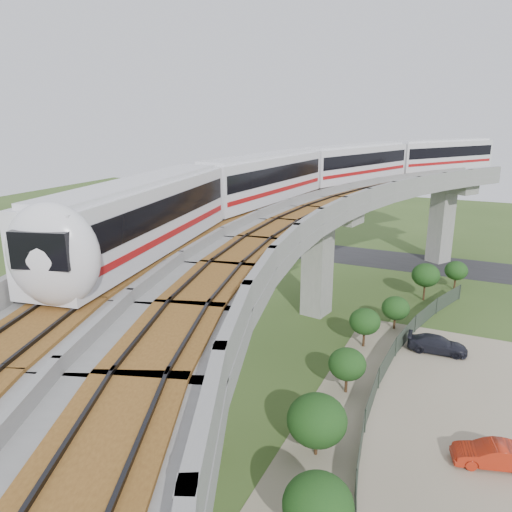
# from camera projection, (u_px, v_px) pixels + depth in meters

# --- Properties ---
(ground) EXTENTS (160.00, 160.00, 0.00)m
(ground) POSITION_uv_depth(u_px,v_px,m) (258.00, 362.00, 35.32)
(ground) COLOR #365020
(ground) RESTS_ON ground
(dirt_lot) EXTENTS (18.00, 26.00, 0.04)m
(dirt_lot) POSITION_uv_depth(u_px,v_px,m) (470.00, 427.00, 27.96)
(dirt_lot) COLOR gray
(dirt_lot) RESTS_ON ground
(asphalt_road) EXTENTS (60.00, 8.00, 0.03)m
(asphalt_road) POSITION_uv_depth(u_px,v_px,m) (358.00, 256.00, 61.54)
(asphalt_road) COLOR #232326
(asphalt_road) RESTS_ON ground
(viaduct) EXTENTS (19.58, 73.98, 11.40)m
(viaduct) POSITION_uv_depth(u_px,v_px,m) (314.00, 245.00, 31.29)
(viaduct) COLOR #99968E
(viaduct) RESTS_ON ground
(metro_train) EXTENTS (17.53, 60.07, 3.64)m
(metro_train) POSITION_uv_depth(u_px,v_px,m) (333.00, 171.00, 41.65)
(metro_train) COLOR silver
(metro_train) RESTS_ON ground
(fence) EXTENTS (3.87, 38.73, 1.50)m
(fence) POSITION_uv_depth(u_px,v_px,m) (399.00, 383.00, 31.21)
(fence) COLOR #2D382D
(fence) RESTS_ON ground
(tree_0) EXTENTS (2.21, 2.21, 2.93)m
(tree_0) POSITION_uv_depth(u_px,v_px,m) (456.00, 271.00, 49.39)
(tree_0) COLOR #382314
(tree_0) RESTS_ON ground
(tree_1) EXTENTS (2.57, 2.57, 3.57)m
(tree_1) POSITION_uv_depth(u_px,v_px,m) (426.00, 275.00, 46.44)
(tree_1) COLOR #382314
(tree_1) RESTS_ON ground
(tree_2) EXTENTS (2.23, 2.23, 2.79)m
(tree_2) POSITION_uv_depth(u_px,v_px,m) (396.00, 308.00, 40.26)
(tree_2) COLOR #382314
(tree_2) RESTS_ON ground
(tree_3) EXTENTS (2.32, 2.32, 3.04)m
(tree_3) POSITION_uv_depth(u_px,v_px,m) (365.00, 321.00, 37.14)
(tree_3) COLOR #382314
(tree_3) RESTS_ON ground
(tree_4) EXTENTS (2.35, 2.35, 2.98)m
(tree_4) POSITION_uv_depth(u_px,v_px,m) (347.00, 364.00, 30.97)
(tree_4) COLOR #382314
(tree_4) RESTS_ON ground
(tree_5) EXTENTS (3.09, 3.09, 3.36)m
(tree_5) POSITION_uv_depth(u_px,v_px,m) (317.00, 420.00, 25.21)
(tree_5) COLOR #382314
(tree_5) RESTS_ON ground
(tree_6) EXTENTS (2.77, 2.77, 3.75)m
(tree_6) POSITION_uv_depth(u_px,v_px,m) (318.00, 505.00, 19.04)
(tree_6) COLOR #382314
(tree_6) RESTS_ON ground
(car_red) EXTENTS (4.00, 2.27, 1.25)m
(car_red) POSITION_uv_depth(u_px,v_px,m) (492.00, 455.00, 24.77)
(car_red) COLOR #A3220F
(car_red) RESTS_ON dirt_lot
(car_dark) EXTENTS (4.32, 1.98, 1.22)m
(car_dark) POSITION_uv_depth(u_px,v_px,m) (437.00, 344.00, 36.61)
(car_dark) COLOR black
(car_dark) RESTS_ON dirt_lot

